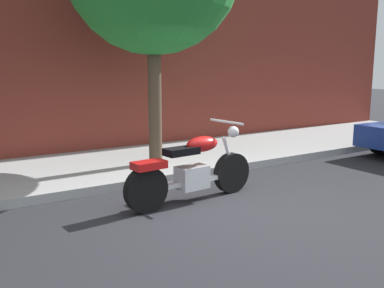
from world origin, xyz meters
TOP-DOWN VIEW (x-y plane):
  - ground_plane at (0.00, 0.00)m, footprint 60.00×60.00m
  - sidewalk at (0.00, 2.93)m, footprint 18.08×2.72m
  - motorcycle at (-0.26, 0.57)m, footprint 2.11×0.70m

SIDE VIEW (x-z plane):
  - ground_plane at x=0.00m, z-range 0.00..0.00m
  - sidewalk at x=0.00m, z-range 0.00..0.14m
  - motorcycle at x=-0.26m, z-range -0.11..0.99m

